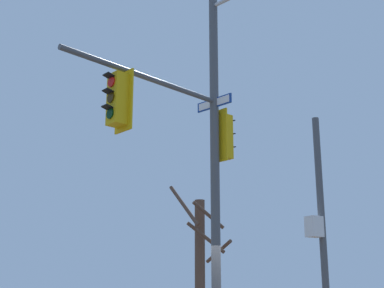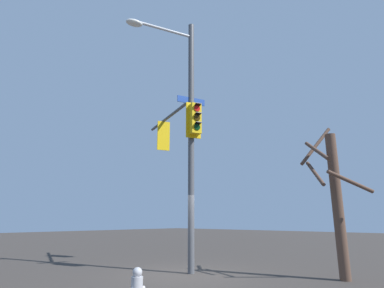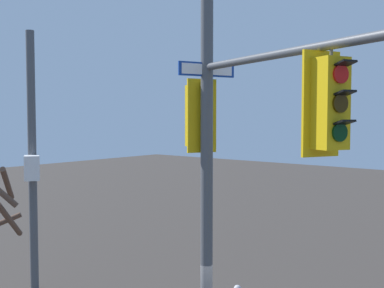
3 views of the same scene
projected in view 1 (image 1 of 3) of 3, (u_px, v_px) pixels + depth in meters
main_signal_pole_assembly at (201, 126)px, 12.66m from camera, size 4.10×4.68×9.07m
secondary_pole_assembly at (320, 224)px, 18.82m from camera, size 0.65×0.77×7.60m
bare_tree_across_street at (200, 264)px, 16.77m from camera, size 1.94×1.95×4.78m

